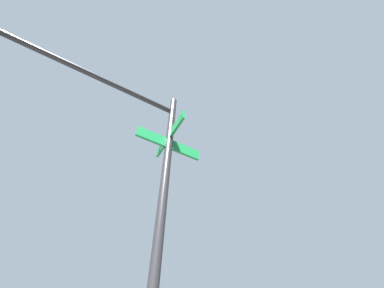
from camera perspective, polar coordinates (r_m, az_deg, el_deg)
The scene contains 1 object.
traffic_signal_near at distance 3.34m, azimuth -28.29°, elevation 4.69°, with size 2.75×2.76×5.76m.
Camera 1 is at (-8.08, -4.95, 1.78)m, focal length 21.25 mm.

